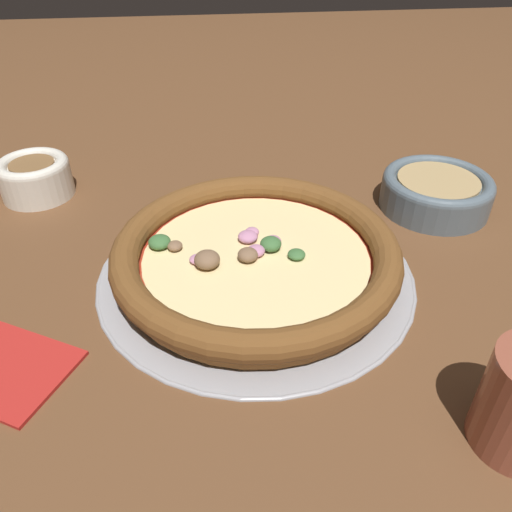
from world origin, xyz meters
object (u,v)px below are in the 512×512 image
pizza_tray (256,271)px  bowl_near (436,190)px  pizza (256,254)px  bowl_far (35,176)px  napkin (3,367)px

pizza_tray → bowl_near: bowl_near is taller
pizza_tray → pizza: size_ratio=1.12×
bowl_near → bowl_far: (0.56, -0.11, 0.00)m
pizza_tray → pizza: (0.00, -0.00, 0.02)m
bowl_far → pizza_tray: bearing=142.7°
pizza_tray → bowl_near: size_ratio=2.46×
bowl_far → pizza: bearing=142.7°
pizza_tray → bowl_near: bearing=-156.0°
bowl_near → bowl_far: bearing=-10.6°
bowl_near → bowl_far: 0.57m
pizza → bowl_near: size_ratio=2.20×
pizza → napkin: bearing=24.8°
pizza_tray → pizza: 0.02m
napkin → pizza: bearing=-155.2°
pizza_tray → pizza: bearing=-12.8°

